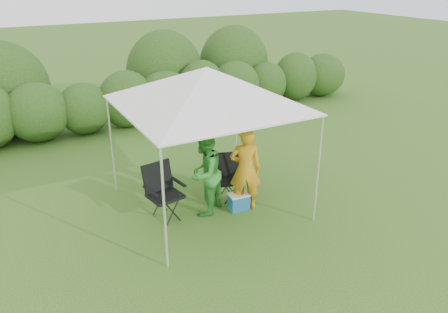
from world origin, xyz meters
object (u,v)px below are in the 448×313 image
chair_right (229,173)px  chair_left (162,188)px  canopy (207,87)px  woman (205,173)px  cooler (239,201)px  man (245,169)px

chair_right → chair_left: (-1.50, -0.08, 0.07)m
canopy → chair_left: 2.09m
woman → cooler: (0.64, -0.22, -0.68)m
chair_right → cooler: size_ratio=2.23×
man → woman: (-0.78, 0.22, -0.00)m
chair_right → canopy: bearing=-148.0°
canopy → chair_right: 2.00m
chair_left → cooler: 1.56m
woman → canopy: bearing=-166.7°
chair_right → cooler: (-0.08, -0.56, -0.37)m
canopy → chair_right: canopy is taller
woman → man: bearing=127.8°
woman → chair_right: bearing=169.1°
cooler → chair_right: bearing=86.5°
canopy → man: (0.59, -0.44, -1.61)m
chair_left → canopy: bearing=-12.0°
woman → cooler: woman is taller
canopy → man: bearing=-37.0°
chair_right → cooler: 0.67m
cooler → woman: bearing=165.9°
chair_left → cooler: chair_left is taller
man → chair_right: bearing=-58.0°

